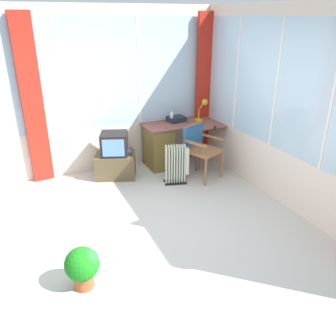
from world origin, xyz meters
name	(u,v)px	position (x,y,z in m)	size (l,w,h in m)	color
ground	(157,240)	(0.00, 0.00, -0.03)	(4.92, 5.70, 0.06)	beige
north_window_panel	(101,93)	(0.00, 2.38, 1.33)	(3.92, 0.07, 2.66)	#F0D9C7
east_window_panel	(300,114)	(1.99, 0.00, 1.33)	(0.07, 4.70, 2.66)	#F0D9C7
curtain_north_left	(32,103)	(-1.08, 2.30, 1.28)	(0.31, 0.07, 2.56)	red
curtain_corner	(204,88)	(1.86, 2.25, 1.28)	(0.31, 0.07, 2.56)	red
desk	(162,145)	(0.92, 2.03, 0.41)	(1.31, 0.78, 0.75)	brown
desk_lamp	(204,106)	(1.73, 2.00, 1.01)	(0.22, 0.19, 0.40)	yellow
tv_remote	(215,128)	(1.67, 1.51, 0.77)	(0.04, 0.15, 0.02)	black
spray_bottle	(172,117)	(1.15, 2.11, 0.86)	(0.06, 0.06, 0.22)	silver
paper_tray	(176,119)	(1.26, 2.15, 0.80)	(0.30, 0.23, 0.09)	#1F242F
wooden_armchair	(198,143)	(1.31, 1.41, 0.57)	(0.63, 0.64, 0.88)	#9D643D
tv_on_stand	(115,158)	(0.05, 1.92, 0.34)	(0.75, 0.64, 0.76)	brown
space_heater	(177,164)	(0.87, 1.29, 0.33)	(0.41, 0.26, 0.64)	silver
potted_plant	(83,265)	(-0.97, -0.46, 0.26)	(0.34, 0.34, 0.44)	#A8502F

